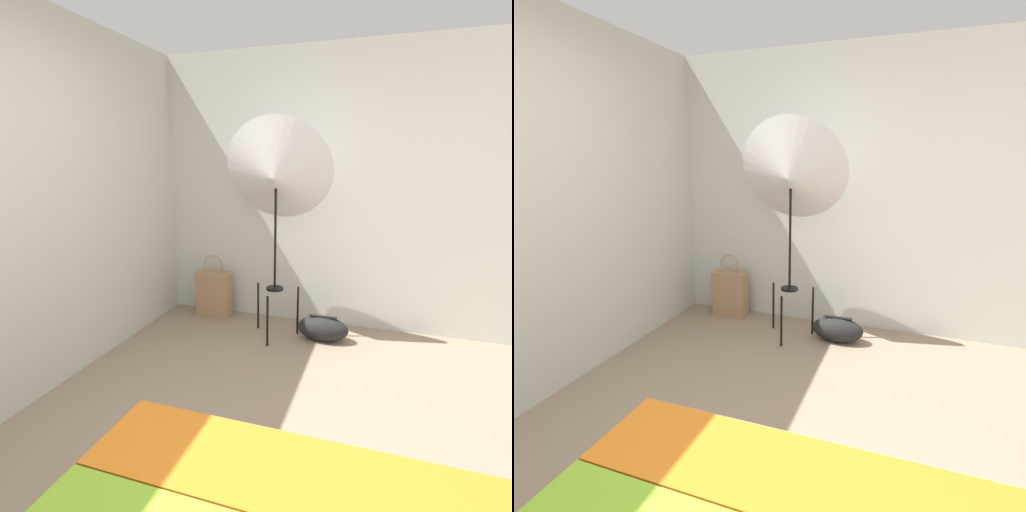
% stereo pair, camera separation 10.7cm
% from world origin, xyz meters
% --- Properties ---
extents(wall_back, '(8.00, 0.05, 2.60)m').
position_xyz_m(wall_back, '(0.00, 2.47, 1.30)').
color(wall_back, beige).
rests_on(wall_back, ground_plane).
extents(wall_side_left, '(0.05, 8.00, 2.60)m').
position_xyz_m(wall_side_left, '(-1.81, 1.00, 1.30)').
color(wall_side_left, beige).
rests_on(wall_side_left, ground_plane).
extents(photo_umbrella, '(0.95, 0.56, 1.96)m').
position_xyz_m(photo_umbrella, '(-0.52, 1.99, 1.47)').
color(photo_umbrella, black).
rests_on(photo_umbrella, ground_plane).
extents(tote_bag, '(0.35, 0.15, 0.66)m').
position_xyz_m(tote_bag, '(-1.25, 2.26, 0.24)').
color(tote_bag, '#9E7A56').
rests_on(tote_bag, ground_plane).
extents(duffel_bag, '(0.46, 0.22, 0.23)m').
position_xyz_m(duffel_bag, '(-0.08, 2.03, 0.11)').
color(duffel_bag, black).
rests_on(duffel_bag, ground_plane).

